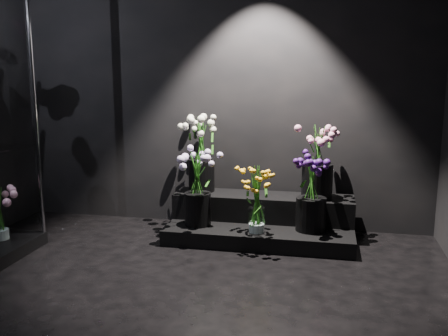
# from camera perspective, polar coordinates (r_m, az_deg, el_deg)

# --- Properties ---
(floor) EXTENTS (4.00, 4.00, 0.00)m
(floor) POSITION_cam_1_polar(r_m,az_deg,el_deg) (3.21, -8.31, -16.65)
(floor) COLOR black
(floor) RESTS_ON ground
(wall_back) EXTENTS (4.00, 0.00, 4.00)m
(wall_back) POSITION_cam_1_polar(r_m,az_deg,el_deg) (4.77, -0.45, 10.01)
(wall_back) COLOR black
(wall_back) RESTS_ON floor
(display_riser) EXTENTS (1.64, 0.73, 0.36)m
(display_riser) POSITION_cam_1_polar(r_m,az_deg,el_deg) (4.57, 4.29, -5.98)
(display_riser) COLOR black
(display_riser) RESTS_ON floor
(bouquet_orange_bells) EXTENTS (0.34, 0.34, 0.56)m
(bouquet_orange_bells) POSITION_cam_1_polar(r_m,az_deg,el_deg) (4.20, 3.77, -3.62)
(bouquet_orange_bells) COLOR white
(bouquet_orange_bells) RESTS_ON display_riser
(bouquet_lilac) EXTENTS (0.49, 0.49, 0.66)m
(bouquet_lilac) POSITION_cam_1_polar(r_m,az_deg,el_deg) (4.38, -3.06, -1.62)
(bouquet_lilac) COLOR black
(bouquet_lilac) RESTS_ON display_riser
(bouquet_purple) EXTENTS (0.34, 0.34, 0.66)m
(bouquet_purple) POSITION_cam_1_polar(r_m,az_deg,el_deg) (4.29, 9.98, -2.47)
(bouquet_purple) COLOR black
(bouquet_purple) RESTS_ON display_riser
(bouquet_cream_roses) EXTENTS (0.41, 0.41, 0.70)m
(bouquet_cream_roses) POSITION_cam_1_polar(r_m,az_deg,el_deg) (4.67, -2.61, 2.20)
(bouquet_cream_roses) COLOR black
(bouquet_cream_roses) RESTS_ON display_riser
(bouquet_pink_roses) EXTENTS (0.35, 0.35, 0.65)m
(bouquet_pink_roses) POSITION_cam_1_polar(r_m,az_deg,el_deg) (4.48, 10.67, 0.99)
(bouquet_pink_roses) COLOR black
(bouquet_pink_roses) RESTS_ON display_riser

